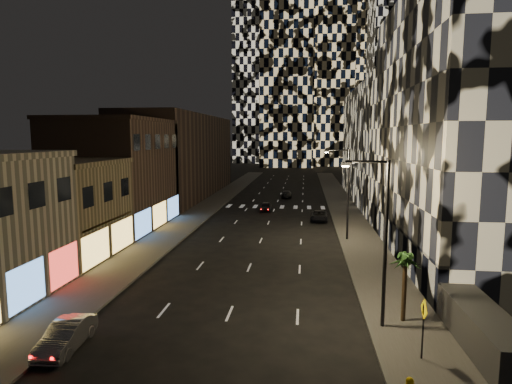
% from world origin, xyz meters
% --- Properties ---
extents(sidewalk_left, '(4.00, 120.00, 0.15)m').
position_xyz_m(sidewalk_left, '(-10.00, 50.00, 0.07)').
color(sidewalk_left, '#47443F').
rests_on(sidewalk_left, ground).
extents(sidewalk_right, '(4.00, 120.00, 0.15)m').
position_xyz_m(sidewalk_right, '(10.00, 50.00, 0.07)').
color(sidewalk_right, '#47443F').
rests_on(sidewalk_right, ground).
extents(curb_left, '(0.20, 120.00, 0.15)m').
position_xyz_m(curb_left, '(-7.90, 50.00, 0.07)').
color(curb_left, '#4C4C47').
rests_on(curb_left, ground).
extents(curb_right, '(0.20, 120.00, 0.15)m').
position_xyz_m(curb_right, '(7.90, 50.00, 0.07)').
color(curb_right, '#4C4C47').
rests_on(curb_right, ground).
extents(retail_tan, '(10.00, 10.00, 8.00)m').
position_xyz_m(retail_tan, '(-17.00, 21.00, 4.00)').
color(retail_tan, '#867450').
rests_on(retail_tan, ground).
extents(retail_brown, '(10.00, 15.00, 12.00)m').
position_xyz_m(retail_brown, '(-17.00, 33.50, 6.00)').
color(retail_brown, '#483428').
rests_on(retail_brown, ground).
extents(retail_filler_left, '(10.00, 40.00, 14.00)m').
position_xyz_m(retail_filler_left, '(-17.00, 60.00, 7.00)').
color(retail_filler_left, '#483428').
rests_on(retail_filler_left, ground).
extents(midrise_right, '(16.00, 25.00, 22.00)m').
position_xyz_m(midrise_right, '(20.00, 24.50, 11.00)').
color(midrise_right, '#232326').
rests_on(midrise_right, ground).
extents(midrise_base, '(0.60, 25.00, 3.00)m').
position_xyz_m(midrise_base, '(12.30, 24.50, 1.50)').
color(midrise_base, '#383838').
rests_on(midrise_base, ground).
extents(plinth_right, '(2.00, 8.00, 2.00)m').
position_xyz_m(plinth_right, '(13.00, 8.00, 1.00)').
color(plinth_right, '#383838').
rests_on(plinth_right, ground).
extents(midrise_filler_right, '(16.00, 40.00, 18.00)m').
position_xyz_m(midrise_filler_right, '(20.00, 57.00, 9.00)').
color(midrise_filler_right, '#232326').
rests_on(midrise_filler_right, ground).
extents(tower_right_mid, '(20.00, 20.00, 100.00)m').
position_xyz_m(tower_right_mid, '(35.00, 135.00, 50.00)').
color(tower_right_mid, black).
rests_on(tower_right_mid, ground).
extents(tower_left_back, '(24.00, 24.00, 120.00)m').
position_xyz_m(tower_left_back, '(-12.00, 165.00, 60.00)').
color(tower_left_back, black).
rests_on(tower_left_back, ground).
extents(tower_center_low, '(18.00, 18.00, 95.00)m').
position_xyz_m(tower_center_low, '(-2.00, 140.00, 47.50)').
color(tower_center_low, black).
rests_on(tower_center_low, ground).
extents(streetlight_near, '(2.55, 0.25, 9.00)m').
position_xyz_m(streetlight_near, '(8.35, 10.00, 5.35)').
color(streetlight_near, black).
rests_on(streetlight_near, sidewalk_right).
extents(streetlight_far, '(2.55, 0.25, 9.00)m').
position_xyz_m(streetlight_far, '(8.35, 30.00, 5.35)').
color(streetlight_far, black).
rests_on(streetlight_far, sidewalk_right).
extents(car_silver_parked, '(1.65, 4.17, 1.35)m').
position_xyz_m(car_silver_parked, '(-7.20, 5.92, 0.68)').
color(car_silver_parked, '#939397').
rests_on(car_silver_parked, ground).
extents(car_dark_midlane, '(1.59, 3.79, 1.28)m').
position_xyz_m(car_dark_midlane, '(-1.05, 45.99, 0.64)').
color(car_dark_midlane, black).
rests_on(car_dark_midlane, ground).
extents(car_dark_oncoming, '(1.82, 4.28, 1.23)m').
position_xyz_m(car_dark_oncoming, '(1.25, 59.85, 0.62)').
color(car_dark_oncoming, black).
rests_on(car_dark_oncoming, ground).
extents(car_dark_rightlane, '(2.19, 4.49, 1.23)m').
position_xyz_m(car_dark_rightlane, '(6.13, 39.88, 0.62)').
color(car_dark_rightlane, black).
rests_on(car_dark_rightlane, ground).
extents(ped_sign, '(0.08, 0.94, 2.83)m').
position_xyz_m(ped_sign, '(9.79, 6.68, 2.09)').
color(ped_sign, black).
rests_on(ped_sign, sidewalk_right).
extents(palm_tree, '(1.98, 1.93, 3.87)m').
position_xyz_m(palm_tree, '(9.86, 10.83, 3.34)').
color(palm_tree, '#47331E').
rests_on(palm_tree, sidewalk_right).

